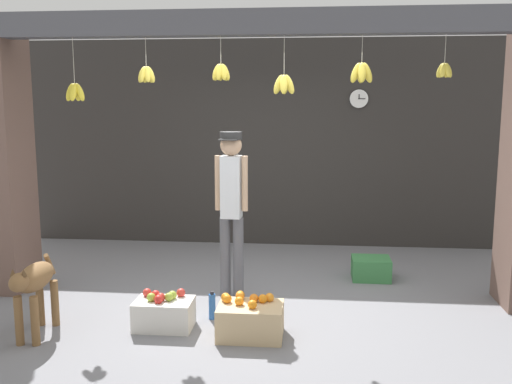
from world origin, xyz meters
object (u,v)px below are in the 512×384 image
object	(u,v)px
fruit_crate_apples	(164,313)
water_bottle	(212,306)
wall_clock	(359,99)
fruit_crate_oranges	(250,320)
dog	(34,284)
produce_box_green	(371,268)
shopkeeper	(231,200)

from	to	relation	value
fruit_crate_apples	water_bottle	world-z (taller)	fruit_crate_apples
wall_clock	fruit_crate_oranges	bearing A→B (deg)	-109.16
dog	produce_box_green	distance (m)	3.66
wall_clock	dog	bearing A→B (deg)	-130.93
dog	water_bottle	bearing A→B (deg)	107.10
fruit_crate_oranges	water_bottle	world-z (taller)	fruit_crate_oranges
fruit_crate_oranges	fruit_crate_apples	bearing A→B (deg)	171.88
fruit_crate_oranges	wall_clock	size ratio (longest dim) A/B	2.13
fruit_crate_oranges	wall_clock	distance (m)	3.98
fruit_crate_oranges	produce_box_green	world-z (taller)	fruit_crate_oranges
dog	fruit_crate_oranges	world-z (taller)	dog
shopkeeper	produce_box_green	xyz separation A→B (m)	(1.52, 0.77, -0.91)
produce_box_green	wall_clock	bearing A→B (deg)	92.73
dog	shopkeeper	world-z (taller)	shopkeeper
shopkeeper	wall_clock	xyz separation A→B (m)	(1.44, 2.29, 1.04)
dog	wall_clock	distance (m)	4.86
fruit_crate_oranges	wall_clock	xyz separation A→B (m)	(1.14, 3.29, 1.92)
produce_box_green	wall_clock	xyz separation A→B (m)	(-0.07, 1.52, 1.95)
produce_box_green	wall_clock	distance (m)	2.47
fruit_crate_oranges	wall_clock	bearing A→B (deg)	70.84
water_bottle	wall_clock	distance (m)	3.83
fruit_crate_oranges	fruit_crate_apples	world-z (taller)	fruit_crate_oranges
fruit_crate_apples	wall_clock	world-z (taller)	wall_clock
wall_clock	produce_box_green	bearing A→B (deg)	-87.27
produce_box_green	water_bottle	size ratio (longest dim) A/B	1.61
fruit_crate_oranges	fruit_crate_apples	xyz separation A→B (m)	(-0.80, 0.11, -0.01)
produce_box_green	dog	bearing A→B (deg)	-147.72
dog	wall_clock	world-z (taller)	wall_clock
dog	fruit_crate_oranges	xyz separation A→B (m)	(1.86, 0.18, -0.32)
fruit_crate_oranges	water_bottle	distance (m)	0.55
produce_box_green	water_bottle	distance (m)	2.14
dog	produce_box_green	xyz separation A→B (m)	(3.08, 1.94, -0.35)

